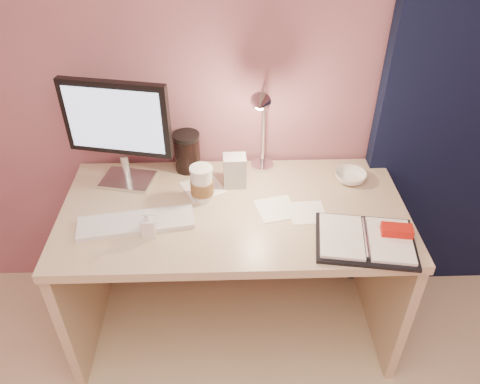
{
  "coord_description": "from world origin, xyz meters",
  "views": [
    {
      "loc": [
        -0.02,
        -0.09,
        1.92
      ],
      "look_at": [
        0.02,
        1.33,
        0.85
      ],
      "focal_mm": 35.0,
      "sensor_mm": 36.0,
      "label": 1
    }
  ],
  "objects_px": {
    "bowl": "(350,177)",
    "product_box": "(235,171)",
    "desk": "(234,237)",
    "monitor": "(118,125)",
    "lotion_bottle": "(148,223)",
    "keyboard": "(136,222)",
    "dark_jar": "(187,154)",
    "planner": "(368,239)",
    "desk_lamp": "(271,125)",
    "coffee_cup": "(202,184)"
  },
  "relations": [
    {
      "from": "bowl",
      "to": "product_box",
      "type": "distance_m",
      "value": 0.51
    },
    {
      "from": "product_box",
      "to": "desk",
      "type": "bearing_deg",
      "value": -96.9
    },
    {
      "from": "monitor",
      "to": "lotion_bottle",
      "type": "relative_size",
      "value": 4.16
    },
    {
      "from": "monitor",
      "to": "lotion_bottle",
      "type": "distance_m",
      "value": 0.44
    },
    {
      "from": "keyboard",
      "to": "dark_jar",
      "type": "distance_m",
      "value": 0.43
    },
    {
      "from": "monitor",
      "to": "bowl",
      "type": "distance_m",
      "value": 1.01
    },
    {
      "from": "planner",
      "to": "desk_lamp",
      "type": "xyz_separation_m",
      "value": [
        -0.34,
        0.4,
        0.26
      ]
    },
    {
      "from": "monitor",
      "to": "desk",
      "type": "bearing_deg",
      "value": -3.53
    },
    {
      "from": "monitor",
      "to": "keyboard",
      "type": "relative_size",
      "value": 1.05
    },
    {
      "from": "monitor",
      "to": "dark_jar",
      "type": "relative_size",
      "value": 2.92
    },
    {
      "from": "keyboard",
      "to": "dark_jar",
      "type": "xyz_separation_m",
      "value": [
        0.18,
        0.38,
        0.07
      ]
    },
    {
      "from": "keyboard",
      "to": "lotion_bottle",
      "type": "bearing_deg",
      "value": -54.7
    },
    {
      "from": "coffee_cup",
      "to": "bowl",
      "type": "height_order",
      "value": "coffee_cup"
    },
    {
      "from": "desk",
      "to": "product_box",
      "type": "height_order",
      "value": "product_box"
    },
    {
      "from": "product_box",
      "to": "desk_lamp",
      "type": "distance_m",
      "value": 0.25
    },
    {
      "from": "dark_jar",
      "to": "product_box",
      "type": "relative_size",
      "value": 1.12
    },
    {
      "from": "dark_jar",
      "to": "product_box",
      "type": "xyz_separation_m",
      "value": [
        0.21,
        -0.13,
        -0.01
      ]
    },
    {
      "from": "bowl",
      "to": "product_box",
      "type": "height_order",
      "value": "product_box"
    },
    {
      "from": "desk",
      "to": "keyboard",
      "type": "height_order",
      "value": "keyboard"
    },
    {
      "from": "desk",
      "to": "bowl",
      "type": "xyz_separation_m",
      "value": [
        0.51,
        0.1,
        0.25
      ]
    },
    {
      "from": "product_box",
      "to": "desk_lamp",
      "type": "relative_size",
      "value": 0.33
    },
    {
      "from": "dark_jar",
      "to": "desk_lamp",
      "type": "bearing_deg",
      "value": -16.26
    },
    {
      "from": "desk",
      "to": "lotion_bottle",
      "type": "distance_m",
      "value": 0.48
    },
    {
      "from": "product_box",
      "to": "desk_lamp",
      "type": "xyz_separation_m",
      "value": [
        0.15,
        0.03,
        0.2
      ]
    },
    {
      "from": "bowl",
      "to": "product_box",
      "type": "relative_size",
      "value": 0.95
    },
    {
      "from": "bowl",
      "to": "dark_jar",
      "type": "height_order",
      "value": "dark_jar"
    },
    {
      "from": "keyboard",
      "to": "product_box",
      "type": "relative_size",
      "value": 3.1
    },
    {
      "from": "lotion_bottle",
      "to": "desk",
      "type": "bearing_deg",
      "value": 34.34
    },
    {
      "from": "coffee_cup",
      "to": "bowl",
      "type": "relative_size",
      "value": 1.12
    },
    {
      "from": "keyboard",
      "to": "product_box",
      "type": "bearing_deg",
      "value": 23.79
    },
    {
      "from": "desk",
      "to": "bowl",
      "type": "relative_size",
      "value": 10.24
    },
    {
      "from": "bowl",
      "to": "desk",
      "type": "bearing_deg",
      "value": -168.69
    },
    {
      "from": "monitor",
      "to": "lotion_bottle",
      "type": "xyz_separation_m",
      "value": [
        0.14,
        -0.35,
        -0.22
      ]
    },
    {
      "from": "keyboard",
      "to": "desk_lamp",
      "type": "bearing_deg",
      "value": 18.3
    },
    {
      "from": "coffee_cup",
      "to": "dark_jar",
      "type": "relative_size",
      "value": 0.95
    },
    {
      "from": "lotion_bottle",
      "to": "dark_jar",
      "type": "distance_m",
      "value": 0.46
    },
    {
      "from": "dark_jar",
      "to": "lotion_bottle",
      "type": "bearing_deg",
      "value": -105.54
    },
    {
      "from": "planner",
      "to": "bowl",
      "type": "relative_size",
      "value": 2.93
    },
    {
      "from": "product_box",
      "to": "keyboard",
      "type": "bearing_deg",
      "value": -149.02
    },
    {
      "from": "desk",
      "to": "monitor",
      "type": "relative_size",
      "value": 2.98
    },
    {
      "from": "monitor",
      "to": "coffee_cup",
      "type": "height_order",
      "value": "monitor"
    },
    {
      "from": "keyboard",
      "to": "monitor",
      "type": "bearing_deg",
      "value": 96.12
    },
    {
      "from": "monitor",
      "to": "dark_jar",
      "type": "distance_m",
      "value": 0.34
    },
    {
      "from": "desk",
      "to": "dark_jar",
      "type": "relative_size",
      "value": 8.69
    },
    {
      "from": "desk",
      "to": "product_box",
      "type": "relative_size",
      "value": 9.74
    },
    {
      "from": "coffee_cup",
      "to": "monitor",
      "type": "bearing_deg",
      "value": 158.42
    },
    {
      "from": "bowl",
      "to": "lotion_bottle",
      "type": "height_order",
      "value": "lotion_bottle"
    },
    {
      "from": "bowl",
      "to": "dark_jar",
      "type": "relative_size",
      "value": 0.85
    },
    {
      "from": "planner",
      "to": "product_box",
      "type": "bearing_deg",
      "value": 151.25
    },
    {
      "from": "planner",
      "to": "coffee_cup",
      "type": "height_order",
      "value": "coffee_cup"
    }
  ]
}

